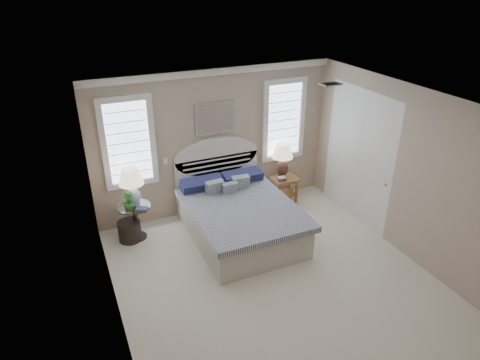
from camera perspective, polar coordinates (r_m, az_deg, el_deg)
name	(u,v)px	position (r m, az deg, el deg)	size (l,w,h in m)	color
floor	(277,283)	(6.57, 5.00, -13.49)	(4.50, 5.00, 0.01)	silver
ceiling	(286,107)	(5.27, 6.15, 9.71)	(4.50, 5.00, 0.01)	white
wall_back	(215,142)	(7.86, -3.35, 5.04)	(4.50, 0.02, 2.70)	tan
wall_left	(111,243)	(5.22, -16.88, -7.98)	(0.02, 5.00, 2.70)	tan
wall_right	(409,175)	(7.08, 21.66, 0.66)	(0.02, 5.00, 2.70)	tan
crown_molding	(214,72)	(7.45, -3.50, 14.22)	(4.50, 0.08, 0.12)	white
hvac_vent	(330,84)	(6.56, 11.98, 12.42)	(0.30, 0.20, 0.02)	#B2B2B2
switch_plate	(165,161)	(7.66, -9.92, 2.50)	(0.08, 0.01, 0.12)	white
window_left	(128,142)	(7.39, -14.68, 4.88)	(0.90, 0.06, 1.60)	#C9DEFF
window_right	(283,120)	(8.32, 5.79, 8.00)	(0.90, 0.06, 1.60)	#C9DEFF
painting	(215,118)	(7.66, -3.33, 8.22)	(0.74, 0.04, 0.58)	silver
closet_door	(358,156)	(7.92, 15.46, 3.11)	(0.02, 1.80, 2.40)	white
bed	(238,214)	(7.41, -0.27, -4.62)	(1.72, 2.28, 1.47)	beige
side_table_left	(135,218)	(7.51, -13.78, -4.98)	(0.56, 0.56, 0.63)	black
nightstand_right	(284,184)	(8.47, 5.92, -0.57)	(0.50, 0.40, 0.53)	#9A6332
floor_pot	(130,231)	(7.60, -14.50, -6.57)	(0.39, 0.39, 0.35)	black
lamp_left	(131,183)	(7.25, -14.29, -0.35)	(0.48, 0.48, 0.67)	white
lamp_right	(282,156)	(8.33, 5.67, 3.17)	(0.41, 0.41, 0.67)	black
potted_plant	(128,201)	(7.22, -14.67, -2.71)	(0.19, 0.19, 0.33)	#2C6E2D
books_left	(142,209)	(7.20, -12.95, -3.85)	(0.24, 0.21, 0.05)	maroon
books_right	(282,179)	(8.29, 5.59, 0.20)	(0.18, 0.15, 0.07)	maroon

